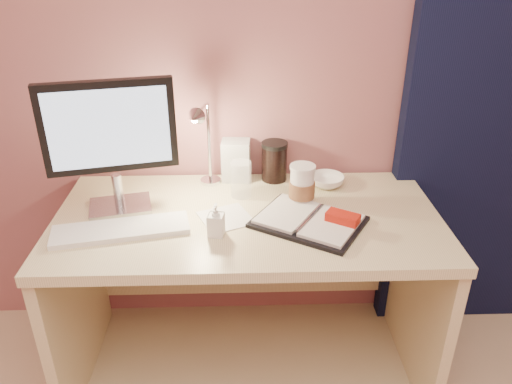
{
  "coord_description": "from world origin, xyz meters",
  "views": [
    {
      "loc": [
        -0.02,
        -0.19,
        1.63
      ],
      "look_at": [
        0.03,
        1.33,
        0.85
      ],
      "focal_mm": 35.0,
      "sensor_mm": 36.0,
      "label": 1
    }
  ],
  "objects_px": {
    "keyboard": "(121,230)",
    "lotion_bottle": "(216,220)",
    "coffee_cup": "(302,186)",
    "dark_jar": "(274,163)",
    "planner": "(312,221)",
    "monitor": "(110,135)",
    "bowl": "(327,181)",
    "clear_cup": "(241,179)",
    "desk_lamp": "(213,139)",
    "desk": "(248,255)",
    "product_box": "(236,160)"
  },
  "relations": [
    {
      "from": "keyboard",
      "to": "lotion_bottle",
      "type": "distance_m",
      "value": 0.33
    },
    {
      "from": "coffee_cup",
      "to": "dark_jar",
      "type": "xyz_separation_m",
      "value": [
        -0.09,
        0.22,
        -0.0
      ]
    },
    {
      "from": "planner",
      "to": "dark_jar",
      "type": "bearing_deg",
      "value": 138.2
    },
    {
      "from": "monitor",
      "to": "bowl",
      "type": "relative_size",
      "value": 3.45
    },
    {
      "from": "keyboard",
      "to": "dark_jar",
      "type": "height_order",
      "value": "dark_jar"
    },
    {
      "from": "clear_cup",
      "to": "desk_lamp",
      "type": "xyz_separation_m",
      "value": [
        -0.1,
        0.03,
        0.15
      ]
    },
    {
      "from": "desk",
      "to": "clear_cup",
      "type": "xyz_separation_m",
      "value": [
        -0.02,
        0.08,
        0.3
      ]
    },
    {
      "from": "clear_cup",
      "to": "desk_lamp",
      "type": "distance_m",
      "value": 0.19
    },
    {
      "from": "monitor",
      "to": "bowl",
      "type": "bearing_deg",
      "value": -1.18
    },
    {
      "from": "lotion_bottle",
      "to": "product_box",
      "type": "relative_size",
      "value": 0.69
    },
    {
      "from": "planner",
      "to": "desk_lamp",
      "type": "distance_m",
      "value": 0.48
    },
    {
      "from": "coffee_cup",
      "to": "dark_jar",
      "type": "height_order",
      "value": "coffee_cup"
    },
    {
      "from": "desk",
      "to": "clear_cup",
      "type": "distance_m",
      "value": 0.31
    },
    {
      "from": "desk",
      "to": "dark_jar",
      "type": "height_order",
      "value": "dark_jar"
    },
    {
      "from": "monitor",
      "to": "desk_lamp",
      "type": "bearing_deg",
      "value": 6.51
    },
    {
      "from": "monitor",
      "to": "coffee_cup",
      "type": "relative_size",
      "value": 3.07
    },
    {
      "from": "coffee_cup",
      "to": "desk_lamp",
      "type": "relative_size",
      "value": 0.44
    },
    {
      "from": "clear_cup",
      "to": "monitor",
      "type": "bearing_deg",
      "value": -168.87
    },
    {
      "from": "clear_cup",
      "to": "desk",
      "type": "bearing_deg",
      "value": -75.14
    },
    {
      "from": "desk",
      "to": "coffee_cup",
      "type": "distance_m",
      "value": 0.36
    },
    {
      "from": "planner",
      "to": "product_box",
      "type": "bearing_deg",
      "value": 157.16
    },
    {
      "from": "bowl",
      "to": "product_box",
      "type": "bearing_deg",
      "value": 168.51
    },
    {
      "from": "dark_jar",
      "to": "product_box",
      "type": "bearing_deg",
      "value": 177.62
    },
    {
      "from": "monitor",
      "to": "clear_cup",
      "type": "xyz_separation_m",
      "value": [
        0.45,
        0.09,
        -0.22
      ]
    },
    {
      "from": "keyboard",
      "to": "product_box",
      "type": "xyz_separation_m",
      "value": [
        0.39,
        0.41,
        0.08
      ]
    },
    {
      "from": "planner",
      "to": "clear_cup",
      "type": "xyz_separation_m",
      "value": [
        -0.25,
        0.23,
        0.06
      ]
    },
    {
      "from": "monitor",
      "to": "clear_cup",
      "type": "distance_m",
      "value": 0.51
    },
    {
      "from": "dark_jar",
      "to": "desk_lamp",
      "type": "height_order",
      "value": "desk_lamp"
    },
    {
      "from": "bowl",
      "to": "dark_jar",
      "type": "height_order",
      "value": "dark_jar"
    },
    {
      "from": "monitor",
      "to": "desk_lamp",
      "type": "xyz_separation_m",
      "value": [
        0.35,
        0.12,
        -0.07
      ]
    },
    {
      "from": "monitor",
      "to": "planner",
      "type": "distance_m",
      "value": 0.76
    },
    {
      "from": "desk",
      "to": "coffee_cup",
      "type": "height_order",
      "value": "coffee_cup"
    },
    {
      "from": "planner",
      "to": "clear_cup",
      "type": "height_order",
      "value": "clear_cup"
    },
    {
      "from": "keyboard",
      "to": "bowl",
      "type": "bearing_deg",
      "value": 12.21
    },
    {
      "from": "keyboard",
      "to": "bowl",
      "type": "relative_size",
      "value": 3.28
    },
    {
      "from": "coffee_cup",
      "to": "product_box",
      "type": "height_order",
      "value": "product_box"
    },
    {
      "from": "bowl",
      "to": "desk_lamp",
      "type": "xyz_separation_m",
      "value": [
        -0.45,
        -0.04,
        0.2
      ]
    },
    {
      "from": "monitor",
      "to": "planner",
      "type": "height_order",
      "value": "monitor"
    },
    {
      "from": "coffee_cup",
      "to": "dark_jar",
      "type": "relative_size",
      "value": 1.07
    },
    {
      "from": "coffee_cup",
      "to": "keyboard",
      "type": "bearing_deg",
      "value": -163.82
    },
    {
      "from": "desk",
      "to": "dark_jar",
      "type": "distance_m",
      "value": 0.39
    },
    {
      "from": "keyboard",
      "to": "clear_cup",
      "type": "xyz_separation_m",
      "value": [
        0.41,
        0.26,
        0.06
      ]
    },
    {
      "from": "monitor",
      "to": "product_box",
      "type": "xyz_separation_m",
      "value": [
        0.43,
        0.24,
        -0.2
      ]
    },
    {
      "from": "clear_cup",
      "to": "lotion_bottle",
      "type": "height_order",
      "value": "clear_cup"
    },
    {
      "from": "dark_jar",
      "to": "keyboard",
      "type": "bearing_deg",
      "value": -143.91
    },
    {
      "from": "dark_jar",
      "to": "clear_cup",
      "type": "bearing_deg",
      "value": -134.09
    },
    {
      "from": "coffee_cup",
      "to": "product_box",
      "type": "distance_m",
      "value": 0.33
    },
    {
      "from": "keyboard",
      "to": "dark_jar",
      "type": "relative_size",
      "value": 3.13
    },
    {
      "from": "clear_cup",
      "to": "lotion_bottle",
      "type": "distance_m",
      "value": 0.3
    },
    {
      "from": "planner",
      "to": "dark_jar",
      "type": "height_order",
      "value": "dark_jar"
    }
  ]
}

